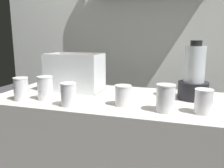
% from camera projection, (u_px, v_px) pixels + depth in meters
% --- Properties ---
extents(counter, '(1.40, 0.64, 0.90)m').
position_uv_depth(counter, '(112.00, 166.00, 1.47)').
color(counter, beige).
rests_on(counter, ground_plane).
extents(back_wall_unit, '(2.60, 0.24, 2.50)m').
position_uv_depth(back_wall_unit, '(138.00, 35.00, 2.02)').
color(back_wall_unit, silver).
rests_on(back_wall_unit, ground_plane).
extents(carrot_display_bin, '(0.35, 0.22, 0.24)m').
position_uv_depth(carrot_display_bin, '(76.00, 78.00, 1.55)').
color(carrot_display_bin, white).
rests_on(carrot_display_bin, counter).
extents(blender_pitcher, '(0.17, 0.17, 0.33)m').
position_uv_depth(blender_pitcher, '(194.00, 77.00, 1.32)').
color(blender_pitcher, black).
rests_on(blender_pitcher, counter).
extents(juice_cup_beet_far_left, '(0.08, 0.08, 0.13)m').
position_uv_depth(juice_cup_beet_far_left, '(21.00, 90.00, 1.31)').
color(juice_cup_beet_far_left, white).
rests_on(juice_cup_beet_far_left, counter).
extents(juice_cup_carrot_left, '(0.09, 0.09, 0.13)m').
position_uv_depth(juice_cup_carrot_left, '(45.00, 89.00, 1.32)').
color(juice_cup_carrot_left, white).
rests_on(juice_cup_carrot_left, counter).
extents(juice_cup_orange_middle, '(0.08, 0.08, 0.12)m').
position_uv_depth(juice_cup_orange_middle, '(68.00, 96.00, 1.20)').
color(juice_cup_orange_middle, white).
rests_on(juice_cup_orange_middle, counter).
extents(juice_cup_beet_right, '(0.09, 0.09, 0.11)m').
position_uv_depth(juice_cup_beet_right, '(123.00, 97.00, 1.21)').
color(juice_cup_beet_right, white).
rests_on(juice_cup_beet_right, counter).
extents(juice_cup_mango_far_right, '(0.09, 0.09, 0.13)m').
position_uv_depth(juice_cup_mango_far_right, '(165.00, 99.00, 1.11)').
color(juice_cup_mango_far_right, white).
rests_on(juice_cup_mango_far_right, counter).
extents(juice_cup_pomegranate_rightmost, '(0.08, 0.08, 0.12)m').
position_uv_depth(juice_cup_pomegranate_rightmost, '(203.00, 102.00, 1.08)').
color(juice_cup_pomegranate_rightmost, white).
rests_on(juice_cup_pomegranate_rightmost, counter).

